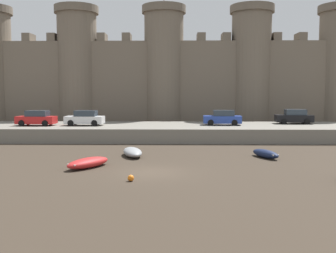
% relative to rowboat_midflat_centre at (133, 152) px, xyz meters
% --- Properties ---
extents(ground_plane, '(160.00, 160.00, 0.00)m').
position_rel_rowboat_midflat_centre_xyz_m(ground_plane, '(1.83, -6.11, -0.35)').
color(ground_plane, '#382D23').
extents(quay_road, '(59.86, 10.00, 1.44)m').
position_rel_rowboat_midflat_centre_xyz_m(quay_road, '(1.83, 12.08, 0.37)').
color(quay_road, slate).
rests_on(quay_road, ground).
extents(castle, '(53.84, 5.97, 19.66)m').
position_rel_rowboat_midflat_centre_xyz_m(castle, '(1.83, 23.95, 7.13)').
color(castle, '#706354').
rests_on(castle, ground).
extents(rowboat_midflat_centre, '(2.25, 3.82, 0.67)m').
position_rel_rowboat_midflat_centre_xyz_m(rowboat_midflat_centre, '(0.00, 0.00, 0.00)').
color(rowboat_midflat_centre, gray).
rests_on(rowboat_midflat_centre, ground).
extents(rowboat_midflat_right, '(2.03, 3.12, 0.63)m').
position_rel_rowboat_midflat_centre_xyz_m(rowboat_midflat_right, '(10.34, -0.53, -0.02)').
color(rowboat_midflat_right, '#141E3D').
rests_on(rowboat_midflat_right, ground).
extents(rowboat_foreground_centre, '(3.03, 3.66, 0.67)m').
position_rel_rowboat_midflat_centre_xyz_m(rowboat_foreground_centre, '(-2.50, -4.66, 0.00)').
color(rowboat_foreground_centre, red).
rests_on(rowboat_foreground_centre, ground).
extents(mooring_buoy_off_centre, '(0.37, 0.37, 0.37)m').
position_rel_rowboat_midflat_centre_xyz_m(mooring_buoy_off_centre, '(0.82, -8.59, -0.17)').
color(mooring_buoy_off_centre, orange).
rests_on(mooring_buoy_off_centre, ground).
extents(car_quay_centre_west, '(4.18, 2.04, 1.62)m').
position_rel_rowboat_midflat_centre_xyz_m(car_quay_centre_west, '(-6.35, 11.38, 1.87)').
color(car_quay_centre_west, silver).
rests_on(car_quay_centre_west, quay_road).
extents(car_quay_west, '(4.18, 2.04, 1.62)m').
position_rel_rowboat_midflat_centre_xyz_m(car_quay_west, '(16.90, 14.05, 1.87)').
color(car_quay_west, black).
rests_on(car_quay_west, quay_road).
extents(car_quay_centre_east, '(4.18, 2.04, 1.62)m').
position_rel_rowboat_midflat_centre_xyz_m(car_quay_centre_east, '(8.56, 12.21, 1.87)').
color(car_quay_centre_east, '#263F99').
rests_on(car_quay_centre_east, quay_road).
extents(car_quay_east, '(4.18, 2.04, 1.62)m').
position_rel_rowboat_midflat_centre_xyz_m(car_quay_east, '(-11.51, 11.15, 1.87)').
color(car_quay_east, red).
rests_on(car_quay_east, quay_road).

